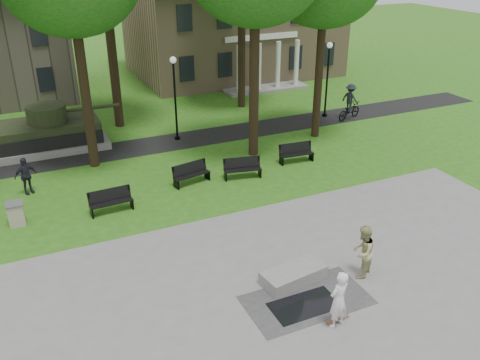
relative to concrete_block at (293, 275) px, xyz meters
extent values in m
plane|color=#255915|center=(0.16, 2.10, -0.24)|extent=(120.00, 120.00, 0.00)
cube|color=gray|center=(0.16, -2.90, -0.23)|extent=(22.00, 16.00, 0.02)
cube|color=black|center=(0.16, 14.10, -0.24)|extent=(44.00, 2.60, 0.01)
cube|color=#9E8460|center=(10.16, 28.10, 3.75)|extent=(16.00, 11.00, 8.00)
cube|color=silver|center=(10.16, 22.60, 3.55)|extent=(6.00, 0.30, 0.40)
cylinder|color=black|center=(-4.34, 12.60, 3.75)|extent=(0.48, 0.48, 8.00)
cylinder|color=black|center=(3.66, 10.60, 3.92)|extent=(0.50, 0.50, 8.32)
cylinder|color=black|center=(8.16, 11.60, 3.59)|extent=(0.46, 0.46, 7.68)
cylinder|color=black|center=(-1.84, 18.10, 4.39)|extent=(0.54, 0.54, 9.28)
cylinder|color=black|center=(6.66, 18.60, 4.08)|extent=(0.50, 0.50, 8.64)
cylinder|color=black|center=(0.66, 14.40, 1.96)|extent=(0.12, 0.12, 4.40)
sphere|color=silver|center=(0.66, 14.40, 4.30)|extent=(0.36, 0.36, 0.36)
cylinder|color=black|center=(0.66, 14.40, -0.16)|extent=(0.32, 0.32, 0.16)
cylinder|color=black|center=(10.66, 14.40, 1.96)|extent=(0.12, 0.12, 4.40)
sphere|color=silver|center=(10.66, 14.40, 4.30)|extent=(0.36, 0.36, 0.36)
cylinder|color=black|center=(10.66, 14.40, -0.16)|extent=(0.32, 0.32, 0.16)
cube|color=gray|center=(-6.34, 16.10, -0.04)|extent=(6.50, 3.40, 0.40)
cube|color=#262C17|center=(-6.34, 16.10, 0.70)|extent=(5.80, 2.80, 1.10)
cube|color=black|center=(-6.34, 14.75, 0.51)|extent=(5.80, 0.35, 0.70)
cube|color=black|center=(-6.34, 17.45, 0.51)|extent=(5.80, 0.35, 0.70)
cylinder|color=#262C17|center=(-6.04, 16.10, 1.71)|extent=(2.10, 2.10, 0.90)
cylinder|color=#262C17|center=(-3.74, 16.10, 1.71)|extent=(3.20, 0.18, 0.18)
cube|color=black|center=(-0.32, -1.28, -0.22)|extent=(2.20, 1.20, 0.00)
cube|color=gray|center=(0.00, 0.00, 0.00)|extent=(2.32, 1.29, 0.45)
cube|color=brown|center=(0.21, -2.28, -0.19)|extent=(0.80, 0.29, 0.07)
imported|color=silver|center=(0.06, -2.44, 0.72)|extent=(0.78, 0.61, 1.90)
imported|color=tan|center=(2.22, -0.70, 0.73)|extent=(1.17, 1.12, 1.91)
imported|color=black|center=(-7.63, 10.68, 0.63)|extent=(1.11, 0.79, 1.74)
imported|color=black|center=(11.76, 13.30, 0.30)|extent=(2.21, 1.39, 1.10)
imported|color=black|center=(11.76, 13.30, 1.12)|extent=(1.04, 1.34, 1.83)
cube|color=black|center=(-4.55, 7.33, 0.21)|extent=(1.82, 0.55, 0.05)
cube|color=black|center=(-4.55, 7.55, 0.51)|extent=(1.81, 0.25, 0.50)
cube|color=black|center=(-5.40, 7.33, -0.02)|extent=(0.08, 0.45, 0.45)
cube|color=black|center=(-3.70, 7.33, -0.02)|extent=(0.08, 0.45, 0.45)
cube|color=black|center=(-0.55, 8.52, 0.21)|extent=(1.85, 0.81, 0.05)
cube|color=black|center=(-0.55, 8.74, 0.51)|extent=(1.79, 0.52, 0.50)
cube|color=black|center=(-1.40, 8.52, -0.02)|extent=(0.15, 0.45, 0.45)
cube|color=black|center=(0.30, 8.52, -0.02)|extent=(0.15, 0.45, 0.45)
cube|color=black|center=(1.87, 8.08, 0.21)|extent=(1.85, 0.80, 0.05)
cube|color=black|center=(1.87, 8.30, 0.51)|extent=(1.79, 0.51, 0.50)
cube|color=black|center=(1.02, 8.08, -0.02)|extent=(0.15, 0.45, 0.45)
cube|color=black|center=(2.72, 8.08, -0.02)|extent=(0.15, 0.45, 0.45)
cube|color=black|center=(5.19, 8.67, 0.21)|extent=(1.83, 0.60, 0.05)
cube|color=black|center=(5.19, 8.89, 0.51)|extent=(1.81, 0.31, 0.50)
cube|color=black|center=(4.34, 8.67, -0.02)|extent=(0.10, 0.45, 0.45)
cube|color=black|center=(6.04, 8.67, -0.02)|extent=(0.10, 0.45, 0.45)
cube|color=#9D9781|center=(-8.24, 7.91, 0.21)|extent=(0.61, 0.61, 0.90)
cube|color=#4C4C4C|center=(-8.24, 7.91, 0.69)|extent=(0.67, 0.67, 0.06)
camera|label=1|loc=(-7.47, -11.98, 10.22)|focal=38.00mm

